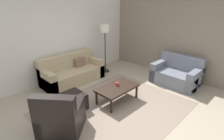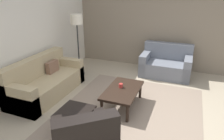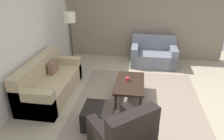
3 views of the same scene
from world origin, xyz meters
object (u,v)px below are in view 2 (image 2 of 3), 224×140
coffee_table (123,91)px  cup (121,86)px  couch_main (44,82)px  ottoman (76,120)px  lamp_standing (77,26)px  couch_loveseat (166,65)px

coffee_table → cup: size_ratio=12.98×
coffee_table → couch_main: bearing=93.8°
ottoman → cup: cup is taller
cup → lamp_standing: 2.25m
coffee_table → lamp_standing: (1.22, 1.73, 1.05)m
ottoman → lamp_standing: (2.26, 1.21, 1.21)m
ottoman → cup: (1.10, -0.46, 0.25)m
couch_main → ottoman: bearing=-123.3°
couch_loveseat → cup: couch_loveseat is taller
couch_main → couch_loveseat: 3.38m
cup → couch_main: bearing=95.8°
ottoman → lamp_standing: size_ratio=0.33×
coffee_table → cup: bearing=46.5°
couch_main → cup: bearing=-84.2°
couch_loveseat → coffee_table: (-2.13, 0.61, 0.06)m
lamp_standing → coffee_table: bearing=-125.2°
ottoman → couch_main: bearing=56.7°
ottoman → coffee_table: size_ratio=0.51×
ottoman → lamp_standing: lamp_standing is taller
ottoman → coffee_table: coffee_table is taller
coffee_table → ottoman: bearing=153.5°
coffee_table → cup: cup is taller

